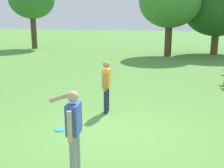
% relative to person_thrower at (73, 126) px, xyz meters
% --- Properties ---
extents(ground_plane, '(120.00, 120.00, 0.00)m').
position_rel_person_thrower_xyz_m(ground_plane, '(0.14, 2.07, -0.96)').
color(ground_plane, '#568E3D').
extents(person_thrower, '(0.74, 0.61, 1.64)m').
position_rel_person_thrower_xyz_m(person_thrower, '(0.00, 0.00, 0.00)').
color(person_thrower, gray).
rests_on(person_thrower, ground).
extents(person_catcher, '(0.27, 0.60, 1.64)m').
position_rel_person_thrower_xyz_m(person_catcher, '(-0.50, 3.48, -0.02)').
color(person_catcher, '#1E234C').
rests_on(person_catcher, ground).
extents(frisbee, '(0.26, 0.26, 0.03)m').
position_rel_person_thrower_xyz_m(frisbee, '(-1.25, 1.74, -0.95)').
color(frisbee, '#2D9EDB').
rests_on(frisbee, ground).
extents(tree_broad_center, '(4.71, 4.71, 6.20)m').
position_rel_person_thrower_xyz_m(tree_broad_center, '(-0.01, 17.46, 3.21)').
color(tree_broad_center, '#4C3823').
rests_on(tree_broad_center, ground).
extents(tree_far_right, '(5.54, 5.54, 6.20)m').
position_rel_person_thrower_xyz_m(tree_far_right, '(3.56, 19.57, 2.87)').
color(tree_far_right, brown).
rests_on(tree_far_right, ground).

